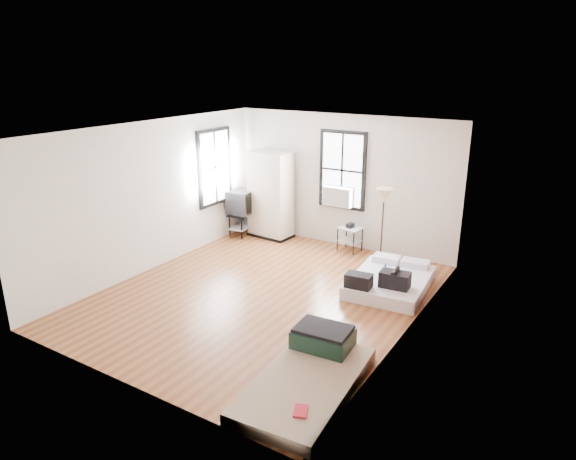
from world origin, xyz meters
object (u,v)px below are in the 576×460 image
Objects in this scene: mattress_main at (390,281)px; mattress_bare at (310,372)px; side_table at (350,233)px; floor_lamp at (384,200)px; wardrobe at (270,195)px; tv_stand at (242,203)px.

mattress_main reaches higher than mattress_bare.
side_table is 1.23m from floor_lamp.
mattress_bare is at bearing -47.10° from wardrobe.
mattress_main is 3.68m from wardrobe.
side_table is at bearing -0.20° from tv_stand.
side_table is 0.58× the size of tv_stand.
wardrobe reaches higher than side_table.
wardrobe is 0.70m from tv_stand.
mattress_bare is 5.89m from tv_stand.
mattress_main is 2.98× the size of side_table.
wardrobe is 2.02m from side_table.
side_table is at bearing 104.82° from mattress_bare.
mattress_main is at bearing -43.75° from side_table.
mattress_main is at bearing -21.86° from tv_stand.
wardrobe is (-3.51, 4.41, 0.83)m from mattress_bare.
mattress_main is 1.20× the size of floor_lamp.
mattress_main is at bearing -16.51° from wardrobe.
floor_lamp reaches higher than mattress_bare.
wardrobe reaches higher than mattress_bare.
floor_lamp is (2.75, -0.21, 0.32)m from wardrobe.
tv_stand reaches higher than mattress_main.
floor_lamp is at bearing -6.71° from tv_stand.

